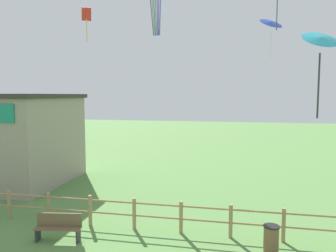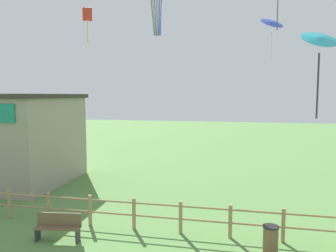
{
  "view_description": "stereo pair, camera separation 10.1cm",
  "coord_description": "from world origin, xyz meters",
  "px_view_note": "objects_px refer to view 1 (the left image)",
  "views": [
    {
      "loc": [
        2.84,
        -3.73,
        5.16
      ],
      "look_at": [
        0.0,
        9.94,
        3.84
      ],
      "focal_mm": 35.0,
      "sensor_mm": 36.0,
      "label": 1
    },
    {
      "loc": [
        2.94,
        -3.71,
        5.16
      ],
      "look_at": [
        0.0,
        9.94,
        3.84
      ],
      "focal_mm": 35.0,
      "sensor_mm": 36.0,
      "label": 2
    }
  ],
  "objects_px": {
    "kite_cyan_delta": "(320,41)",
    "kite_red_diamond": "(87,19)",
    "park_bench_near_fence": "(59,226)",
    "kite_blue_delta": "(271,23)",
    "trash_bin": "(271,239)"
  },
  "relations": [
    {
      "from": "park_bench_near_fence",
      "to": "kite_red_diamond",
      "type": "bearing_deg",
      "value": 107.66
    },
    {
      "from": "park_bench_near_fence",
      "to": "kite_blue_delta",
      "type": "xyz_separation_m",
      "value": [
        8.0,
        10.09,
        8.81
      ]
    },
    {
      "from": "kite_cyan_delta",
      "to": "kite_blue_delta",
      "type": "distance_m",
      "value": 10.75
    },
    {
      "from": "park_bench_near_fence",
      "to": "kite_red_diamond",
      "type": "height_order",
      "value": "kite_red_diamond"
    },
    {
      "from": "kite_blue_delta",
      "to": "kite_red_diamond",
      "type": "distance_m",
      "value": 10.76
    },
    {
      "from": "park_bench_near_fence",
      "to": "trash_bin",
      "type": "height_order",
      "value": "park_bench_near_fence"
    },
    {
      "from": "kite_cyan_delta",
      "to": "kite_red_diamond",
      "type": "distance_m",
      "value": 14.03
    },
    {
      "from": "kite_cyan_delta",
      "to": "kite_red_diamond",
      "type": "relative_size",
      "value": 1.28
    },
    {
      "from": "trash_bin",
      "to": "kite_cyan_delta",
      "type": "distance_m",
      "value": 6.36
    },
    {
      "from": "kite_cyan_delta",
      "to": "kite_red_diamond",
      "type": "height_order",
      "value": "kite_red_diamond"
    },
    {
      "from": "trash_bin",
      "to": "kite_red_diamond",
      "type": "height_order",
      "value": "kite_red_diamond"
    },
    {
      "from": "trash_bin",
      "to": "kite_blue_delta",
      "type": "height_order",
      "value": "kite_blue_delta"
    },
    {
      "from": "kite_red_diamond",
      "to": "trash_bin",
      "type": "bearing_deg",
      "value": -36.82
    },
    {
      "from": "kite_cyan_delta",
      "to": "park_bench_near_fence",
      "type": "bearing_deg",
      "value": 177.82
    },
    {
      "from": "park_bench_near_fence",
      "to": "kite_cyan_delta",
      "type": "relative_size",
      "value": 0.66
    }
  ]
}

